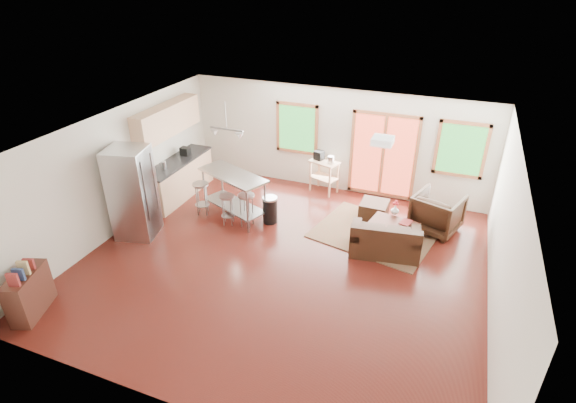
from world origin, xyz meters
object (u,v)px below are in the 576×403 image
(rug, at_px, (374,234))
(loveseat, at_px, (385,241))
(armchair, at_px, (437,211))
(kitchen_cart, at_px, (324,165))
(island, at_px, (233,187))
(refrigerator, at_px, (133,193))
(ottoman, at_px, (374,210))
(coffee_table, at_px, (394,225))

(rug, bearing_deg, loveseat, -62.42)
(armchair, height_order, kitchen_cart, kitchen_cart)
(rug, relative_size, island, 1.33)
(rug, bearing_deg, refrigerator, -159.00)
(armchair, xyz_separation_m, island, (-4.35, -1.05, 0.26))
(loveseat, height_order, refrigerator, refrigerator)
(rug, relative_size, loveseat, 1.65)
(refrigerator, height_order, island, refrigerator)
(armchair, xyz_separation_m, ottoman, (-1.36, 0.03, -0.28))
(loveseat, xyz_separation_m, armchair, (0.86, 1.31, 0.19))
(ottoman, bearing_deg, coffee_table, -52.12)
(loveseat, bearing_deg, rug, 108.89)
(refrigerator, distance_m, kitchen_cart, 4.57)
(coffee_table, height_order, ottoman, ottoman)
(ottoman, relative_size, kitchen_cart, 0.56)
(loveseat, bearing_deg, ottoman, 101.50)
(loveseat, bearing_deg, refrigerator, -175.66)
(armchair, bearing_deg, loveseat, 75.10)
(armchair, distance_m, ottoman, 1.38)
(rug, bearing_deg, armchair, 29.08)
(armchair, xyz_separation_m, refrigerator, (-5.92, -2.48, 0.51))
(rug, height_order, loveseat, loveseat)
(loveseat, distance_m, refrigerator, 5.23)
(loveseat, distance_m, coffee_table, 0.62)
(rug, xyz_separation_m, coffee_table, (0.41, -0.03, 0.32))
(armchair, bearing_deg, ottoman, 17.16)
(armchair, relative_size, ottoman, 1.59)
(loveseat, xyz_separation_m, island, (-3.49, 0.26, 0.44))
(rug, distance_m, armchair, 1.45)
(kitchen_cart, bearing_deg, rug, -43.41)
(loveseat, height_order, coffee_table, loveseat)
(ottoman, bearing_deg, kitchen_cart, 150.09)
(island, bearing_deg, loveseat, -4.20)
(coffee_table, bearing_deg, ottoman, 127.88)
(armchair, relative_size, island, 0.52)
(rug, bearing_deg, island, -173.03)
(refrigerator, height_order, kitchen_cart, refrigerator)
(ottoman, relative_size, refrigerator, 0.30)
(coffee_table, bearing_deg, refrigerator, -160.80)
(island, bearing_deg, ottoman, 19.90)
(loveseat, height_order, ottoman, loveseat)
(ottoman, xyz_separation_m, island, (-3.00, -1.08, 0.53))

